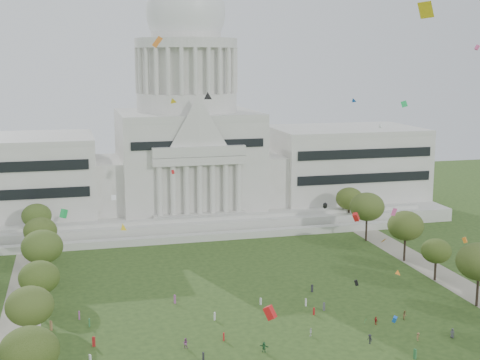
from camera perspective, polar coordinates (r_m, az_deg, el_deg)
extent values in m
cube|color=beige|center=(222.71, -4.47, -2.45)|extent=(160.00, 60.00, 4.00)
cube|color=beige|center=(191.46, -2.75, -4.86)|extent=(130.00, 3.00, 2.00)
cube|color=beige|center=(198.67, -3.22, -3.86)|extent=(140.00, 3.00, 5.00)
cube|color=beige|center=(216.88, -18.94, 0.17)|extent=(50.00, 34.00, 22.00)
cube|color=beige|center=(234.83, 8.87, 1.35)|extent=(50.00, 34.00, 22.00)
cube|color=beige|center=(214.90, -11.48, -0.37)|extent=(12.00, 26.00, 16.00)
cube|color=beige|center=(223.97, 2.45, 0.25)|extent=(12.00, 26.00, 16.00)
cube|color=beige|center=(218.76, -4.48, 1.58)|extent=(44.00, 38.00, 28.00)
cube|color=beige|center=(198.83, -3.50, 1.65)|extent=(28.00, 3.00, 2.40)
cube|color=black|center=(199.65, -19.34, -0.10)|extent=(46.00, 0.40, 11.00)
cube|color=black|center=(219.02, 10.65, 1.18)|extent=(46.00, 0.40, 11.00)
cylinder|color=beige|center=(216.69, -4.56, 6.66)|extent=(32.00, 32.00, 6.00)
cylinder|color=beige|center=(216.29, -4.59, 9.31)|extent=(28.00, 28.00, 14.00)
cylinder|color=beige|center=(216.31, -4.63, 11.56)|extent=(32.40, 32.40, 3.00)
cylinder|color=beige|center=(216.51, -4.65, 13.01)|extent=(22.00, 22.00, 8.00)
ellipsoid|color=white|center=(216.74, -4.66, 14.07)|extent=(25.00, 25.00, 26.20)
cube|color=gray|center=(139.25, -18.29, -11.73)|extent=(8.00, 160.00, 0.04)
cube|color=gray|center=(162.68, 18.19, -8.51)|extent=(8.00, 160.00, 0.04)
ellipsoid|color=#344817|center=(105.17, -17.56, -13.78)|extent=(8.86, 8.86, 7.25)
cylinder|color=black|center=(126.28, -17.37, -12.68)|extent=(0.56, 0.56, 5.47)
ellipsoid|color=#3F511F|center=(124.18, -17.51, -10.21)|extent=(8.42, 8.42, 6.89)
cylinder|color=black|center=(149.80, 19.59, -8.98)|extent=(0.56, 0.56, 6.20)
ellipsoid|color=#39491B|center=(147.82, 19.75, -6.57)|extent=(9.55, 9.55, 7.82)
cylinder|color=black|center=(141.72, -16.65, -10.12)|extent=(0.56, 0.56, 5.27)
ellipsoid|color=#334B17|center=(139.91, -16.76, -7.97)|extent=(8.12, 8.12, 6.65)
cylinder|color=black|center=(163.77, 16.32, -7.45)|extent=(0.56, 0.56, 4.56)
ellipsoid|color=#314614|center=(162.40, 16.40, -5.82)|extent=(7.01, 7.01, 5.74)
cylinder|color=black|center=(159.10, -16.41, -7.70)|extent=(0.56, 0.56, 6.03)
ellipsoid|color=#39511C|center=(157.29, -16.53, -5.48)|extent=(9.29, 9.29, 7.60)
cylinder|color=black|center=(176.66, 13.86, -5.79)|extent=(0.56, 0.56, 5.97)
ellipsoid|color=#384718|center=(175.05, 13.95, -3.80)|extent=(9.19, 9.19, 7.52)
cylinder|color=black|center=(177.03, -16.58, -5.98)|extent=(0.56, 0.56, 5.41)
ellipsoid|color=#394C1A|center=(175.55, -16.68, -4.18)|extent=(8.33, 8.33, 6.81)
cylinder|color=black|center=(193.39, 10.72, -4.21)|extent=(0.56, 0.56, 6.37)
ellipsoid|color=#3D4E1D|center=(191.83, 10.79, -2.25)|extent=(9.82, 9.82, 8.03)
cylinder|color=black|center=(194.60, -16.88, -4.55)|extent=(0.56, 0.56, 5.32)
ellipsoid|color=#354E19|center=(193.28, -16.97, -2.93)|extent=(8.19, 8.19, 6.70)
cylinder|color=black|center=(210.34, 9.27, -3.11)|extent=(0.56, 0.56, 5.47)
ellipsoid|color=#3B4C17|center=(209.08, 9.32, -1.57)|extent=(8.42, 8.42, 6.89)
imported|color=#4C4C51|center=(133.00, 17.67, -12.34)|extent=(1.04, 1.05, 1.84)
imported|color=olive|center=(139.14, 13.89, -11.13)|extent=(0.95, 1.04, 1.82)
imported|color=#26262B|center=(126.82, 11.01, -13.18)|extent=(0.93, 1.30, 1.81)
imported|color=silver|center=(128.53, 6.06, -12.77)|extent=(0.79, 1.03, 1.56)
imported|color=#33723F|center=(121.49, 2.06, -14.05)|extent=(1.83, 1.54, 1.88)
imported|color=#994C8C|center=(123.35, -4.68, -13.70)|extent=(1.04, 0.85, 1.85)
imported|color=olive|center=(130.05, 14.96, -12.80)|extent=(1.13, 0.99, 1.57)
imported|color=#B21E1E|center=(135.36, 11.52, -11.68)|extent=(0.72, 1.07, 1.68)
cube|color=#26262B|center=(150.88, 6.17, -9.18)|extent=(0.46, 0.29, 1.72)
cube|color=silver|center=(119.65, -12.67, -14.73)|extent=(0.46, 0.55, 1.80)
cube|color=#33723F|center=(135.05, -12.73, -11.79)|extent=(0.28, 0.44, 1.64)
cube|color=#994C8C|center=(144.17, -5.59, -10.09)|extent=(0.41, 0.55, 1.86)
cube|color=olive|center=(135.12, -15.82, -11.87)|extent=(0.54, 0.59, 1.89)
cube|color=#4C4C51|center=(140.74, 7.18, -10.66)|extent=(0.52, 0.40, 1.73)
cube|color=silver|center=(142.81, 5.64, -10.34)|extent=(0.26, 0.42, 1.59)
cube|color=#33723F|center=(122.70, 14.70, -14.17)|extent=(0.48, 0.56, 1.81)
cube|color=silver|center=(135.02, -2.18, -11.54)|extent=(0.45, 0.51, 1.63)
cube|color=#B21E1E|center=(125.95, -1.40, -13.23)|extent=(0.38, 0.46, 1.51)
cube|color=#B21E1E|center=(138.31, 6.33, -11.08)|extent=(0.46, 0.46, 1.52)
cube|color=silver|center=(142.84, 1.78, -10.31)|extent=(0.45, 0.46, 1.51)
cube|color=#26262B|center=(118.14, -3.15, -14.85)|extent=(0.29, 0.46, 1.68)
cube|color=#B21E1E|center=(126.32, -12.37, -13.32)|extent=(0.57, 0.51, 1.83)
cube|color=#994C8C|center=(139.02, -13.56, -11.16)|extent=(0.30, 0.46, 1.71)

